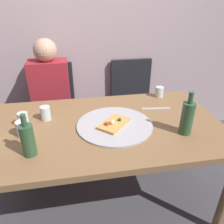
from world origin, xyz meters
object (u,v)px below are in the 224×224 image
(tumbler_near, at_px, (23,128))
(tumbler_far, at_px, (159,92))
(pizza_slice_last, at_px, (114,123))
(short_glass, at_px, (23,119))
(wine_bottle, at_px, (187,118))
(water_bottle, at_px, (28,140))
(guest_in_sweater, at_px, (51,98))
(pizza_tray, at_px, (115,125))
(wine_glass, at_px, (46,113))
(chair_right, at_px, (133,97))
(table_knife, at_px, (156,108))
(chair_left, at_px, (53,103))
(dining_table, at_px, (106,133))

(tumbler_near, xyz_separation_m, tumbler_far, (1.03, 0.42, -0.01))
(pizza_slice_last, relative_size, short_glass, 2.65)
(wine_bottle, bearing_deg, pizza_slice_last, 160.41)
(water_bottle, bearing_deg, tumbler_far, 32.40)
(guest_in_sweater, bearing_deg, tumbler_far, 160.43)
(pizza_tray, bearing_deg, tumbler_near, -178.45)
(guest_in_sweater, bearing_deg, wine_bottle, 134.95)
(pizza_slice_last, xyz_separation_m, wine_bottle, (0.43, -0.15, 0.09))
(pizza_tray, xyz_separation_m, guest_in_sweater, (-0.48, 0.73, -0.09))
(tumbler_near, distance_m, guest_in_sweater, 0.77)
(wine_glass, distance_m, chair_right, 1.13)
(table_knife, relative_size, chair_right, 0.24)
(water_bottle, bearing_deg, chair_left, 88.50)
(dining_table, bearing_deg, short_glass, 171.93)
(wine_bottle, relative_size, guest_in_sweater, 0.24)
(short_glass, distance_m, guest_in_sweater, 0.65)
(pizza_tray, distance_m, wine_glass, 0.49)
(guest_in_sweater, bearing_deg, short_glass, 79.67)
(tumbler_near, bearing_deg, pizza_slice_last, 0.50)
(tumbler_near, xyz_separation_m, table_knife, (0.93, 0.20, -0.05))
(pizza_slice_last, relative_size, wine_bottle, 0.90)
(dining_table, distance_m, short_glass, 0.55)
(water_bottle, bearing_deg, wine_bottle, 3.18)
(pizza_tray, distance_m, chair_right, 0.98)
(dining_table, xyz_separation_m, water_bottle, (-0.45, -0.24, 0.17))
(water_bottle, bearing_deg, tumbler_near, 108.76)
(pizza_tray, height_order, chair_right, chair_right)
(pizza_tray, distance_m, tumbler_near, 0.57)
(pizza_slice_last, bearing_deg, wine_bottle, -19.59)
(wine_bottle, height_order, table_knife, wine_bottle)
(table_knife, distance_m, guest_in_sweater, 1.00)
(pizza_slice_last, xyz_separation_m, guest_in_sweater, (-0.47, 0.74, -0.11))
(table_knife, xyz_separation_m, guest_in_sweater, (-0.83, 0.55, -0.09))
(dining_table, xyz_separation_m, wine_glass, (-0.40, 0.14, 0.12))
(tumbler_far, height_order, table_knife, tumbler_far)
(wine_glass, distance_m, guest_in_sweater, 0.59)
(tumbler_far, relative_size, table_knife, 0.40)
(guest_in_sweater, bearing_deg, chair_left, -90.00)
(tumbler_near, height_order, guest_in_sweater, guest_in_sweater)
(tumbler_near, height_order, short_glass, tumbler_near)
(pizza_tray, xyz_separation_m, chair_left, (-0.48, 0.88, -0.22))
(water_bottle, relative_size, guest_in_sweater, 0.21)
(water_bottle, relative_size, wine_glass, 2.49)
(tumbler_far, bearing_deg, wine_bottle, -94.47)
(chair_left, distance_m, guest_in_sweater, 0.20)
(wine_bottle, bearing_deg, short_glass, 165.22)
(tumbler_near, height_order, tumbler_far, tumbler_near)
(wine_bottle, height_order, tumbler_far, wine_bottle)
(table_knife, bearing_deg, guest_in_sweater, -26.03)
(wine_bottle, xyz_separation_m, water_bottle, (-0.92, -0.05, -0.01))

